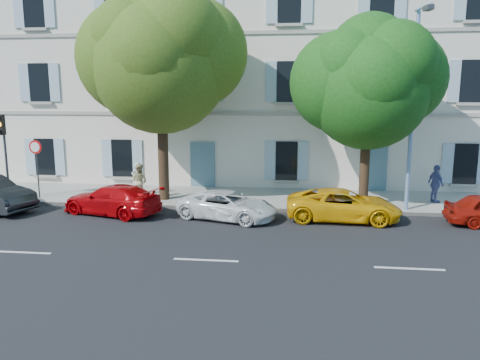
# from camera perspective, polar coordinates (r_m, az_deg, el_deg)

# --- Properties ---
(ground) EXTENTS (90.00, 90.00, 0.00)m
(ground) POSITION_cam_1_polar(r_m,az_deg,el_deg) (18.24, -1.79, -5.44)
(ground) COLOR black
(sidewalk) EXTENTS (36.00, 4.50, 0.15)m
(sidewalk) POSITION_cam_1_polar(r_m,az_deg,el_deg) (22.50, -0.11, -2.18)
(sidewalk) COLOR #A09E96
(sidewalk) RESTS_ON ground
(kerb) EXTENTS (36.00, 0.16, 0.16)m
(kerb) POSITION_cam_1_polar(r_m,az_deg,el_deg) (20.40, -0.84, -3.49)
(kerb) COLOR #9E998E
(kerb) RESTS_ON ground
(building) EXTENTS (28.00, 7.00, 12.00)m
(building) POSITION_cam_1_polar(r_m,az_deg,el_deg) (27.69, 1.35, 12.52)
(building) COLOR silver
(building) RESTS_ON ground
(car_red_coupe) EXTENTS (4.65, 2.94, 1.26)m
(car_red_coupe) POSITION_cam_1_polar(r_m,az_deg,el_deg) (20.35, -15.34, -2.31)
(car_red_coupe) COLOR #B50509
(car_red_coupe) RESTS_ON ground
(car_white_coupe) EXTENTS (4.42, 2.97, 1.13)m
(car_white_coupe) POSITION_cam_1_polar(r_m,az_deg,el_deg) (18.90, -1.52, -3.10)
(car_white_coupe) COLOR white
(car_white_coupe) RESTS_ON ground
(car_yellow_supercar) EXTENTS (4.60, 2.28, 1.25)m
(car_yellow_supercar) POSITION_cam_1_polar(r_m,az_deg,el_deg) (19.14, 12.50, -2.98)
(car_yellow_supercar) COLOR #EFAB0A
(car_yellow_supercar) RESTS_ON ground
(tree_left) EXTENTS (6.10, 6.10, 9.46)m
(tree_left) POSITION_cam_1_polar(r_m,az_deg,el_deg) (21.70, -9.66, 13.59)
(tree_left) COLOR #3A2819
(tree_left) RESTS_ON sidewalk
(tree_right) EXTENTS (5.09, 5.09, 7.84)m
(tree_right) POSITION_cam_1_polar(r_m,az_deg,el_deg) (20.65, 15.37, 10.61)
(tree_right) COLOR #3A2819
(tree_right) RESTS_ON sidewalk
(traffic_light) EXTENTS (0.31, 0.44, 3.93)m
(traffic_light) POSITION_cam_1_polar(r_m,az_deg,el_deg) (23.93, -26.95, 4.53)
(traffic_light) COLOR #383A3D
(traffic_light) RESTS_ON sidewalk
(road_sign) EXTENTS (0.63, 0.11, 2.73)m
(road_sign) POSITION_cam_1_polar(r_m,az_deg,el_deg) (23.80, -23.59, 2.64)
(road_sign) COLOR #383A3D
(road_sign) RESTS_ON sidewalk
(street_lamp) EXTENTS (0.35, 1.74, 8.14)m
(street_lamp) POSITION_cam_1_polar(r_m,az_deg,el_deg) (20.46, 20.44, 9.16)
(street_lamp) COLOR #7293BF
(street_lamp) RESTS_ON sidewalk
(pedestrian_a) EXTENTS (0.70, 0.64, 1.61)m
(pedestrian_a) POSITION_cam_1_polar(r_m,az_deg,el_deg) (23.17, -12.37, 0.16)
(pedestrian_a) COLOR silver
(pedestrian_a) RESTS_ON sidewalk
(pedestrian_b) EXTENTS (0.96, 0.84, 1.67)m
(pedestrian_b) POSITION_cam_1_polar(r_m,az_deg,el_deg) (22.26, -12.18, -0.17)
(pedestrian_b) COLOR tan
(pedestrian_b) RESTS_ON sidewalk
(pedestrian_c) EXTENTS (0.74, 1.09, 1.72)m
(pedestrian_c) POSITION_cam_1_polar(r_m,az_deg,el_deg) (22.80, 22.75, -0.43)
(pedestrian_c) COLOR #535C99
(pedestrian_c) RESTS_ON sidewalk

